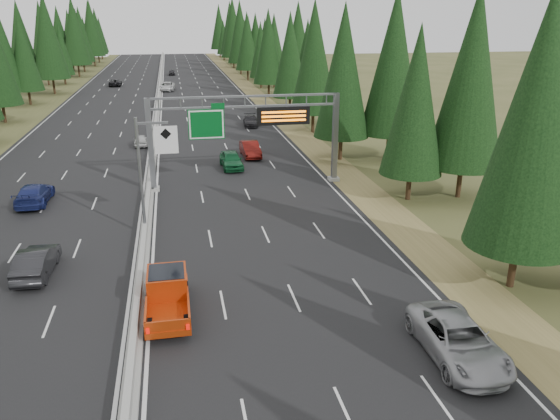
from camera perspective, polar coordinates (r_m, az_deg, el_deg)
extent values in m
cube|color=black|center=(91.58, -12.64, 10.38)|extent=(32.00, 260.00, 0.08)
cube|color=olive|center=(92.84, -1.41, 10.95)|extent=(3.60, 260.00, 0.06)
cube|color=#414721|center=(93.74, -23.70, 9.41)|extent=(3.60, 260.00, 0.06)
cube|color=gray|center=(91.55, -12.64, 10.49)|extent=(0.70, 260.00, 0.30)
cube|color=gray|center=(91.49, -12.66, 10.74)|extent=(0.30, 260.00, 0.60)
cube|color=slate|center=(46.62, -13.37, 6.56)|extent=(0.45, 0.45, 7.80)
cube|color=gray|center=(47.58, -13.02, 2.16)|extent=(0.90, 0.90, 0.30)
cube|color=slate|center=(48.59, 5.77, 7.51)|extent=(0.45, 0.45, 7.80)
cube|color=gray|center=(49.51, 5.62, 3.27)|extent=(0.90, 0.90, 0.30)
cube|color=slate|center=(46.27, -3.71, 11.77)|extent=(15.85, 0.35, 0.16)
cube|color=slate|center=(46.40, -3.69, 10.74)|extent=(15.85, 0.35, 0.16)
cube|color=#054C19|center=(46.08, -7.70, 8.86)|extent=(3.00, 0.10, 2.50)
cube|color=silver|center=(46.02, -7.69, 8.85)|extent=(2.85, 0.02, 2.35)
cube|color=#054C19|center=(45.89, -6.52, 10.77)|extent=(1.10, 0.10, 0.45)
cube|color=black|center=(46.76, 0.36, 9.82)|extent=(4.50, 0.40, 1.50)
cube|color=orange|center=(46.49, 0.41, 10.20)|extent=(3.80, 0.02, 0.18)
cube|color=orange|center=(46.55, 0.41, 9.77)|extent=(3.80, 0.02, 0.18)
cube|color=orange|center=(46.61, 0.41, 9.35)|extent=(3.80, 0.02, 0.18)
cylinder|color=slate|center=(36.93, -14.34, 3.24)|extent=(0.20, 0.20, 8.00)
cube|color=gray|center=(38.18, -13.85, -2.38)|extent=(0.50, 0.50, 0.20)
cube|color=slate|center=(36.07, -13.22, 8.84)|extent=(2.00, 0.15, 0.15)
cube|color=silver|center=(36.14, -11.82, 7.18)|extent=(1.50, 0.06, 1.80)
cylinder|color=black|center=(32.57, 23.16, -5.32)|extent=(0.40, 0.40, 2.54)
cone|color=black|center=(30.32, 25.17, 8.43)|extent=(5.71, 5.71, 13.32)
cylinder|color=black|center=(45.35, 13.29, 2.42)|extent=(0.40, 0.40, 2.20)
cone|color=black|center=(43.86, 14.00, 11.01)|extent=(4.94, 4.94, 11.53)
cylinder|color=black|center=(47.00, 18.23, 2.85)|extent=(0.40, 0.40, 2.66)
cone|color=black|center=(45.44, 19.36, 12.92)|extent=(5.98, 5.98, 13.95)
cylinder|color=black|center=(56.80, 6.33, 6.44)|extent=(0.40, 0.40, 2.48)
cone|color=black|center=(55.55, 6.64, 14.24)|extent=(5.58, 5.58, 13.01)
cylinder|color=black|center=(57.97, 11.22, 6.56)|extent=(0.40, 0.40, 2.70)
cone|color=black|center=(56.70, 11.80, 14.88)|extent=(6.07, 6.07, 14.16)
cylinder|color=black|center=(70.33, 3.45, 9.13)|extent=(0.40, 0.40, 2.58)
cone|color=black|center=(69.31, 3.59, 15.70)|extent=(5.81, 5.81, 13.55)
cylinder|color=black|center=(74.23, 6.38, 9.44)|extent=(0.40, 0.40, 2.16)
cone|color=black|center=(73.34, 6.59, 14.65)|extent=(4.87, 4.87, 11.37)
cylinder|color=black|center=(85.22, 1.04, 10.95)|extent=(0.40, 0.40, 2.37)
cone|color=black|center=(84.41, 1.07, 15.92)|extent=(5.32, 5.32, 12.42)
cylinder|color=black|center=(88.39, 2.80, 11.19)|extent=(0.40, 0.40, 2.19)
cone|color=black|center=(87.64, 2.88, 15.62)|extent=(4.93, 4.93, 11.50)
cylinder|color=black|center=(101.77, -1.18, 12.41)|extent=(0.40, 0.40, 2.46)
cone|color=black|center=(101.08, -1.22, 16.73)|extent=(5.53, 5.53, 12.91)
cylinder|color=black|center=(101.80, 1.83, 12.46)|extent=(0.40, 0.40, 2.65)
cone|color=black|center=(101.09, 1.89, 17.13)|extent=(5.97, 5.97, 13.94)
cylinder|color=black|center=(115.22, -1.99, 13.17)|extent=(0.40, 0.40, 2.10)
cone|color=black|center=(114.66, -2.03, 16.42)|extent=(4.71, 4.71, 11.00)
cylinder|color=black|center=(116.41, -0.61, 13.30)|extent=(0.40, 0.40, 2.33)
cone|color=black|center=(115.82, -0.62, 16.89)|extent=(5.25, 5.25, 12.26)
cylinder|color=black|center=(128.54, -3.38, 13.90)|extent=(0.40, 0.40, 2.41)
cone|color=black|center=(128.00, -3.45, 17.25)|extent=(5.42, 5.42, 12.64)
cylinder|color=black|center=(130.22, -1.54, 13.95)|extent=(0.40, 0.40, 2.18)
cone|color=black|center=(129.71, -1.57, 16.94)|extent=(4.90, 4.90, 11.44)
cylinder|color=black|center=(142.66, -4.11, 14.54)|extent=(0.40, 0.40, 2.84)
cone|color=black|center=(142.14, -4.20, 18.11)|extent=(6.39, 6.39, 14.91)
cylinder|color=black|center=(144.91, -2.52, 14.56)|extent=(0.40, 0.40, 2.37)
cone|color=black|center=(144.44, -2.57, 17.49)|extent=(5.34, 5.34, 12.46)
cylinder|color=black|center=(159.55, -4.86, 15.10)|extent=(0.40, 0.40, 3.02)
cone|color=black|center=(159.08, -4.96, 18.48)|extent=(6.78, 6.78, 15.83)
cylinder|color=black|center=(158.47, -3.26, 14.97)|extent=(0.40, 0.40, 2.25)
cone|color=black|center=(158.04, -3.31, 17.51)|extent=(5.06, 5.06, 11.80)
cylinder|color=black|center=(172.18, -5.14, 15.41)|extent=(0.40, 0.40, 2.90)
cone|color=black|center=(171.75, -5.24, 18.43)|extent=(6.53, 6.53, 15.24)
cylinder|color=black|center=(172.22, -3.67, 15.31)|extent=(0.40, 0.40, 2.08)
cone|color=black|center=(171.85, -3.72, 17.47)|extent=(4.68, 4.68, 10.93)
cylinder|color=black|center=(188.12, -5.86, 15.61)|extent=(0.40, 0.40, 2.04)
cone|color=black|center=(187.78, -5.93, 17.55)|extent=(4.59, 4.59, 10.71)
cylinder|color=black|center=(187.21, -4.69, 15.61)|extent=(0.40, 0.40, 1.94)
cone|color=black|center=(186.88, -4.74, 17.47)|extent=(4.37, 4.37, 10.20)
cylinder|color=black|center=(201.01, -6.28, 15.97)|extent=(0.40, 0.40, 2.84)
cone|color=black|center=(200.64, -6.38, 18.50)|extent=(6.40, 6.40, 14.92)
cylinder|color=black|center=(203.92, -5.10, 16.03)|extent=(0.40, 0.40, 2.63)
cone|color=black|center=(203.56, -5.17, 18.34)|extent=(5.93, 5.93, 13.83)
cylinder|color=black|center=(85.88, -26.87, 8.97)|extent=(0.40, 0.40, 2.48)
cylinder|color=black|center=(101.77, -24.69, 10.62)|extent=(0.40, 0.40, 2.33)
cone|color=black|center=(101.10, -25.29, 14.67)|extent=(5.24, 5.24, 12.22)
cylinder|color=black|center=(101.39, -26.25, 10.37)|extent=(0.40, 0.40, 2.34)
cone|color=black|center=(100.72, -26.89, 14.45)|extent=(5.27, 5.27, 12.29)
cylinder|color=black|center=(113.74, -22.54, 11.84)|extent=(0.40, 0.40, 2.91)
cone|color=black|center=(113.09, -23.17, 16.39)|extent=(6.55, 6.55, 15.28)
cylinder|color=black|center=(115.20, -24.83, 11.56)|extent=(0.40, 0.40, 2.70)
cone|color=black|center=(114.57, -25.45, 15.71)|extent=(6.07, 6.07, 14.16)
cylinder|color=black|center=(129.69, -21.55, 12.57)|extent=(0.40, 0.40, 2.03)
cone|color=black|center=(129.21, -21.91, 15.34)|extent=(4.56, 4.56, 10.65)
cylinder|color=black|center=(129.48, -23.07, 12.52)|extent=(0.40, 0.40, 2.73)
cone|color=black|center=(128.91, -23.59, 16.26)|extent=(6.13, 6.13, 14.31)
cylinder|color=black|center=(143.90, -20.27, 13.48)|extent=(0.40, 0.40, 2.94)
cone|color=black|center=(143.38, -20.72, 17.12)|extent=(6.61, 6.61, 15.43)
cylinder|color=black|center=(146.08, -21.65, 13.33)|extent=(0.40, 0.40, 2.62)
cone|color=black|center=(145.59, -22.07, 16.51)|extent=(5.89, 5.89, 13.73)
cylinder|color=black|center=(157.14, -19.78, 13.91)|extent=(0.40, 0.40, 2.62)
cone|color=black|center=(156.68, -20.13, 16.88)|extent=(5.89, 5.89, 13.74)
cylinder|color=black|center=(160.44, -20.78, 13.87)|extent=(0.40, 0.40, 2.50)
cone|color=black|center=(160.00, -21.13, 16.64)|extent=(5.62, 5.62, 13.11)
cylinder|color=black|center=(173.16, -18.80, 14.52)|extent=(0.40, 0.40, 2.96)
cone|color=black|center=(172.73, -19.15, 17.56)|extent=(6.67, 6.67, 15.55)
cylinder|color=black|center=(175.44, -20.08, 14.36)|extent=(0.40, 0.40, 2.57)
cone|color=black|center=(175.03, -20.40, 16.97)|extent=(5.78, 5.78, 13.48)
cylinder|color=black|center=(186.28, -18.39, 14.80)|extent=(0.40, 0.40, 2.60)
cone|color=black|center=(185.90, -18.67, 17.28)|extent=(5.85, 5.85, 13.64)
cylinder|color=black|center=(187.02, -19.53, 14.63)|extent=(0.40, 0.40, 2.21)
cone|color=black|center=(186.67, -19.78, 16.73)|extent=(4.96, 4.96, 11.58)
cylinder|color=black|center=(201.61, -18.09, 15.07)|extent=(0.40, 0.40, 2.17)
cone|color=black|center=(201.29, -18.30, 16.99)|extent=(4.88, 4.88, 11.39)
cylinder|color=black|center=(204.68, -18.97, 15.16)|extent=(0.40, 0.40, 3.01)
cone|color=black|center=(204.31, -19.27, 17.78)|extent=(6.78, 6.78, 15.82)
imported|color=#9D9EA1|center=(25.45, 18.12, -12.76)|extent=(2.91, 6.08, 1.67)
cylinder|color=black|center=(26.65, -13.51, -11.77)|extent=(0.31, 0.83, 0.83)
cylinder|color=black|center=(26.59, -9.64, -11.54)|extent=(0.31, 0.83, 0.83)
cylinder|color=black|center=(29.63, -13.32, -8.35)|extent=(0.31, 0.83, 0.83)
cylinder|color=black|center=(29.58, -9.88, -8.14)|extent=(0.31, 0.83, 0.83)
cube|color=#A72F0A|center=(28.06, -11.61, -9.53)|extent=(2.08, 5.81, 0.31)
cube|color=#A72F0A|center=(28.55, -11.72, -7.35)|extent=(1.97, 2.28, 1.14)
cube|color=black|center=(28.41, -11.76, -6.80)|extent=(1.76, 1.97, 0.57)
cube|color=#A72F0A|center=(26.57, -13.82, -10.59)|extent=(0.10, 2.49, 0.62)
cube|color=#A72F0A|center=(26.51, -9.50, -10.34)|extent=(0.10, 2.49, 0.62)
cube|color=#A72F0A|center=(25.45, -11.65, -11.87)|extent=(2.08, 0.10, 0.62)
imported|color=#155C30|center=(53.40, -5.12, 5.25)|extent=(2.12, 4.90, 1.64)
imported|color=#61120D|center=(57.68, -3.12, 6.37)|extent=(1.83, 4.91, 1.60)
imported|color=black|center=(74.34, -3.08, 9.30)|extent=(2.29, 4.82, 1.36)
imported|color=silver|center=(112.24, -11.73, 12.53)|extent=(3.26, 6.13, 1.64)
imported|color=black|center=(142.01, -11.23, 13.93)|extent=(1.53, 3.79, 1.29)
imported|color=black|center=(34.23, -24.13, -4.95)|extent=(1.86, 4.94, 1.61)
imported|color=navy|center=(47.13, -24.29, 1.55)|extent=(2.28, 5.52, 1.60)
imported|color=silver|center=(64.59, -14.37, 7.08)|extent=(1.70, 3.82, 1.28)
imported|color=black|center=(122.45, -16.83, 12.64)|extent=(2.48, 5.27, 1.46)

